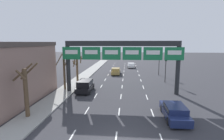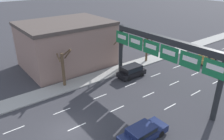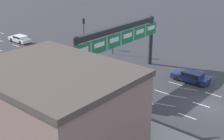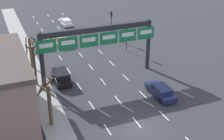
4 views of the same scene
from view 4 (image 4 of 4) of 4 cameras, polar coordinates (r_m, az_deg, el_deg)
ground_plane at (r=32.55m, az=5.35°, el=-10.45°), size 220.00×220.00×0.00m
lane_dashes at (r=43.21m, az=-2.83°, el=-0.72°), size 6.72×67.00×0.01m
sign_gantry at (r=40.30m, az=-2.55°, el=5.67°), size 15.97×0.70×7.11m
car_navy at (r=37.87m, az=8.94°, el=-3.78°), size 1.85×4.80×1.37m
suv_black at (r=40.94m, az=-9.28°, el=-1.15°), size 1.92×4.15×1.67m
car_gold at (r=54.19m, az=-9.26°, el=5.37°), size 1.83×4.49×1.38m
car_white at (r=64.87m, az=-8.49°, el=8.71°), size 1.86×4.63×1.25m
traffic_light_near_gantry at (r=55.56m, az=-0.10°, el=9.23°), size 0.30×0.35×4.97m
traffic_light_mid_block at (r=49.93m, az=2.69°, el=7.02°), size 0.30×0.35×4.60m
tree_bare_closest at (r=40.09m, az=-14.04°, el=1.18°), size 2.02×1.64×5.73m
tree_bare_second at (r=31.92m, az=-11.49°, el=-5.77°), size 2.17×1.91×4.93m
tree_bare_third at (r=45.14m, az=-14.67°, el=3.44°), size 1.77×1.99×4.99m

